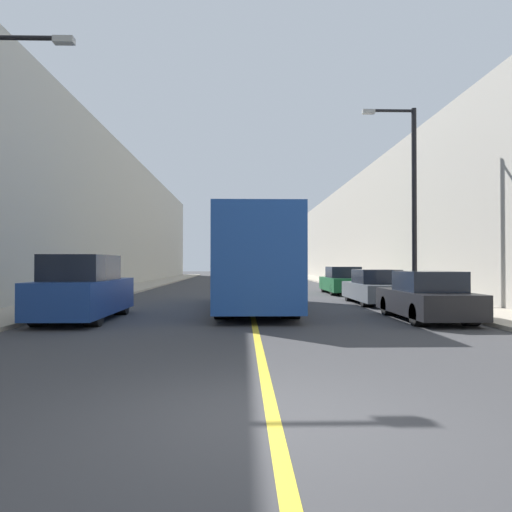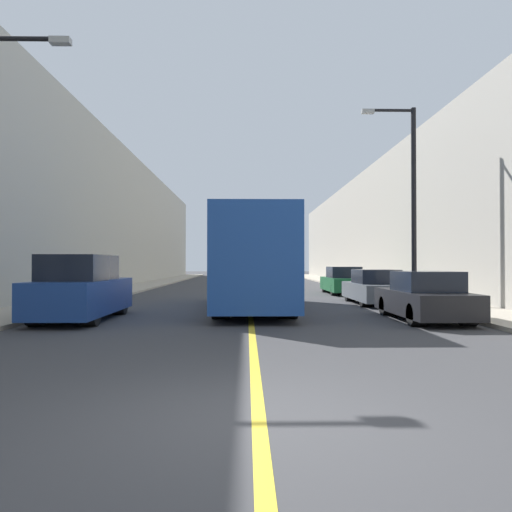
{
  "view_description": "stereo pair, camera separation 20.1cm",
  "coord_description": "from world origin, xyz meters",
  "px_view_note": "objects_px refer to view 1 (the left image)",
  "views": [
    {
      "loc": [
        -0.34,
        -5.36,
        1.69
      ],
      "look_at": [
        0.33,
        18.78,
        2.05
      ],
      "focal_mm": 35.0,
      "sensor_mm": 36.0,
      "label": 1
    },
    {
      "loc": [
        -0.13,
        -5.36,
        1.69
      ],
      "look_at": [
        0.33,
        18.78,
        2.05
      ],
      "focal_mm": 35.0,
      "sensor_mm": 36.0,
      "label": 2
    }
  ],
  "objects_px": {
    "bus": "(255,260)",
    "car_right_far": "(342,282)",
    "car_right_mid": "(375,288)",
    "street_lamp_right": "(410,193)",
    "car_right_near": "(427,298)",
    "parked_suv_left": "(84,290)"
  },
  "relations": [
    {
      "from": "parked_suv_left",
      "to": "street_lamp_right",
      "type": "xyz_separation_m",
      "value": [
        11.47,
        4.83,
        3.62
      ]
    },
    {
      "from": "parked_suv_left",
      "to": "street_lamp_right",
      "type": "relative_size",
      "value": 0.64
    },
    {
      "from": "street_lamp_right",
      "to": "car_right_mid",
      "type": "bearing_deg",
      "value": 146.72
    },
    {
      "from": "bus",
      "to": "car_right_mid",
      "type": "height_order",
      "value": "bus"
    },
    {
      "from": "car_right_near",
      "to": "car_right_far",
      "type": "relative_size",
      "value": 0.94
    },
    {
      "from": "car_right_far",
      "to": "street_lamp_right",
      "type": "bearing_deg",
      "value": -81.03
    },
    {
      "from": "parked_suv_left",
      "to": "car_right_far",
      "type": "relative_size",
      "value": 1.04
    },
    {
      "from": "car_right_far",
      "to": "street_lamp_right",
      "type": "distance_m",
      "value": 8.64
    },
    {
      "from": "car_right_far",
      "to": "bus",
      "type": "bearing_deg",
      "value": -119.25
    },
    {
      "from": "car_right_mid",
      "to": "street_lamp_right",
      "type": "bearing_deg",
      "value": -33.28
    },
    {
      "from": "car_right_near",
      "to": "car_right_mid",
      "type": "distance_m",
      "value": 5.93
    },
    {
      "from": "bus",
      "to": "car_right_far",
      "type": "distance_m",
      "value": 10.47
    },
    {
      "from": "car_right_mid",
      "to": "street_lamp_right",
      "type": "distance_m",
      "value": 4.13
    },
    {
      "from": "bus",
      "to": "parked_suv_left",
      "type": "distance_m",
      "value": 6.26
    },
    {
      "from": "parked_suv_left",
      "to": "car_right_far",
      "type": "xyz_separation_m",
      "value": [
        10.27,
        12.48,
        -0.21
      ]
    },
    {
      "from": "car_right_far",
      "to": "street_lamp_right",
      "type": "xyz_separation_m",
      "value": [
        1.21,
        -7.65,
        3.83
      ]
    },
    {
      "from": "bus",
      "to": "car_right_far",
      "type": "bearing_deg",
      "value": 60.75
    },
    {
      "from": "street_lamp_right",
      "to": "car_right_near",
      "type": "bearing_deg",
      "value": -103.88
    },
    {
      "from": "bus",
      "to": "street_lamp_right",
      "type": "xyz_separation_m",
      "value": [
        6.29,
        1.44,
        2.7
      ]
    },
    {
      "from": "car_right_near",
      "to": "car_right_far",
      "type": "bearing_deg",
      "value": 89.73
    },
    {
      "from": "car_right_near",
      "to": "car_right_far",
      "type": "distance_m",
      "value": 12.77
    },
    {
      "from": "car_right_near",
      "to": "car_right_mid",
      "type": "height_order",
      "value": "car_right_near"
    }
  ]
}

